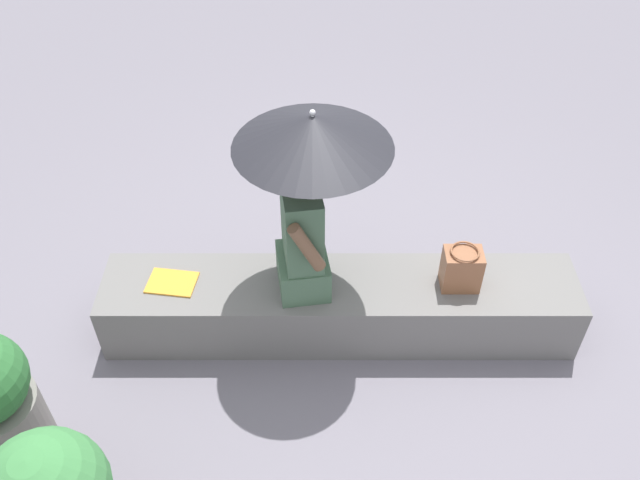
{
  "coord_description": "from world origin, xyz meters",
  "views": [
    {
      "loc": [
        -0.12,
        -2.67,
        3.25
      ],
      "look_at": [
        -0.11,
        -0.0,
        0.76
      ],
      "focal_mm": 37.39,
      "sensor_mm": 36.0,
      "label": 1
    }
  ],
  "objects_px": {
    "handbag_black": "(459,268)",
    "magazine": "(170,283)",
    "parasol": "(310,132)",
    "person_seated": "(300,235)"
  },
  "relations": [
    {
      "from": "person_seated",
      "to": "parasol",
      "type": "height_order",
      "value": "parasol"
    },
    {
      "from": "handbag_black",
      "to": "magazine",
      "type": "relative_size",
      "value": 0.98
    },
    {
      "from": "person_seated",
      "to": "magazine",
      "type": "bearing_deg",
      "value": 179.53
    },
    {
      "from": "handbag_black",
      "to": "magazine",
      "type": "distance_m",
      "value": 1.68
    },
    {
      "from": "person_seated",
      "to": "handbag_black",
      "type": "relative_size",
      "value": 3.27
    },
    {
      "from": "parasol",
      "to": "magazine",
      "type": "xyz_separation_m",
      "value": [
        -0.83,
        -0.04,
        -1.02
      ]
    },
    {
      "from": "handbag_black",
      "to": "magazine",
      "type": "height_order",
      "value": "handbag_black"
    },
    {
      "from": "person_seated",
      "to": "magazine",
      "type": "xyz_separation_m",
      "value": [
        -0.77,
        0.01,
        -0.38
      ]
    },
    {
      "from": "parasol",
      "to": "magazine",
      "type": "bearing_deg",
      "value": -176.97
    },
    {
      "from": "handbag_black",
      "to": "person_seated",
      "type": "bearing_deg",
      "value": 179.82
    }
  ]
}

